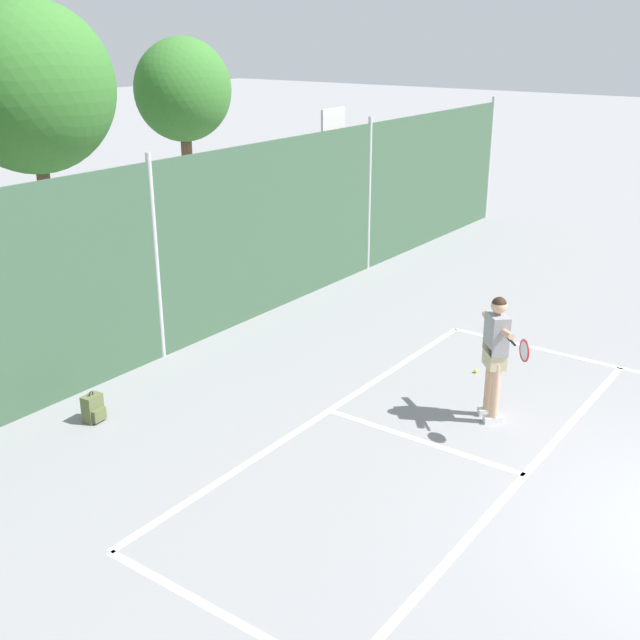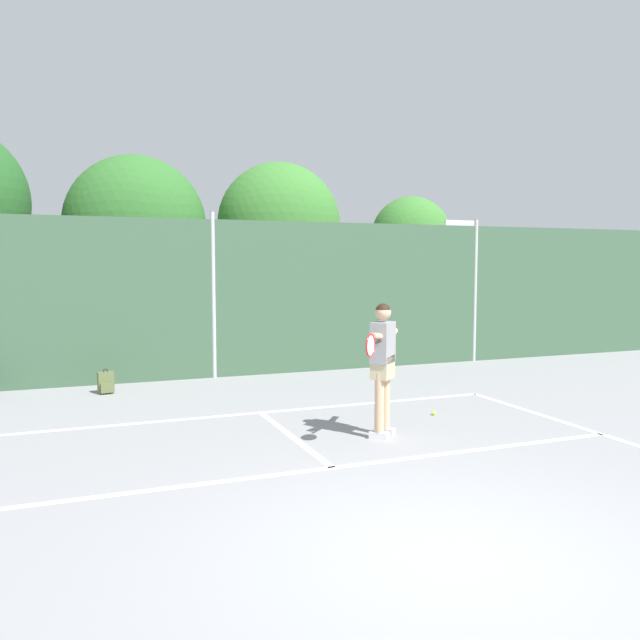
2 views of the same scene
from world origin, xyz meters
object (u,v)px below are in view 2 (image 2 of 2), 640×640
tennis_ball (434,413)px  basketball_hoop (458,267)px  tennis_player (383,358)px  backpack_olive (106,383)px

tennis_ball → basketball_hoop: bearing=53.9°
tennis_player → basketball_hoop: bearing=50.1°
tennis_player → backpack_olive: 5.77m
tennis_player → tennis_ball: 1.94m
basketball_hoop → tennis_ball: 7.70m
tennis_player → backpack_olive: (-3.39, 4.58, -0.92)m
tennis_ball → tennis_player: bearing=-147.4°
tennis_ball → backpack_olive: size_ratio=0.14×
basketball_hoop → tennis_ball: bearing=-126.1°
backpack_olive → tennis_player: bearing=-53.5°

